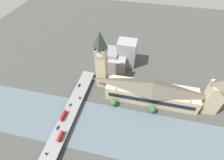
% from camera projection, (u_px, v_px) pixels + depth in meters
% --- Properties ---
extents(ground_plane, '(600.00, 600.00, 0.00)m').
position_uv_depth(ground_plane, '(142.00, 108.00, 197.50)').
color(ground_plane, '#424442').
extents(river_water, '(55.94, 360.00, 0.30)m').
position_uv_depth(river_water, '(138.00, 135.00, 174.07)').
color(river_water, slate).
rests_on(river_water, ground_plane).
extents(parliament_hall, '(24.57, 102.66, 25.89)m').
position_uv_depth(parliament_hall, '(152.00, 92.00, 197.47)').
color(parliament_hall, '#C1B28E').
rests_on(parliament_hall, ground_plane).
extents(clock_tower, '(12.91, 12.91, 75.28)m').
position_uv_depth(clock_tower, '(101.00, 59.00, 195.56)').
color(clock_tower, '#C1B28E').
rests_on(clock_tower, ground_plane).
extents(victoria_tower, '(15.41, 15.41, 49.15)m').
position_uv_depth(victoria_tower, '(215.00, 96.00, 180.62)').
color(victoria_tower, '#C1B28E').
rests_on(victoria_tower, ground_plane).
extents(road_bridge, '(143.88, 15.35, 5.82)m').
position_uv_depth(road_bridge, '(67.00, 118.00, 182.64)').
color(road_bridge, slate).
rests_on(road_bridge, ground_plane).
extents(double_decker_bus_mid, '(11.77, 2.60, 4.89)m').
position_uv_depth(double_decker_bus_mid, '(63.00, 115.00, 180.20)').
color(double_decker_bus_mid, red).
rests_on(double_decker_bus_mid, road_bridge).
extents(double_decker_bus_rear, '(10.24, 2.54, 4.95)m').
position_uv_depth(double_decker_bus_rear, '(60.00, 136.00, 163.93)').
color(double_decker_bus_rear, red).
rests_on(double_decker_bus_rear, road_bridge).
extents(car_northbound_lead, '(4.65, 1.78, 1.50)m').
position_uv_depth(car_northbound_lead, '(58.00, 128.00, 172.30)').
color(car_northbound_lead, navy).
rests_on(car_northbound_lead, road_bridge).
extents(car_northbound_mid, '(3.92, 1.93, 1.41)m').
position_uv_depth(car_northbound_mid, '(80.00, 98.00, 199.16)').
color(car_northbound_mid, slate).
rests_on(car_northbound_mid, road_bridge).
extents(car_northbound_tail, '(4.69, 1.92, 1.45)m').
position_uv_depth(car_northbound_tail, '(79.00, 85.00, 212.91)').
color(car_northbound_tail, black).
rests_on(car_northbound_tail, road_bridge).
extents(car_southbound_lead, '(4.06, 1.88, 1.39)m').
position_uv_depth(car_southbound_lead, '(46.00, 154.00, 154.42)').
color(car_southbound_lead, silver).
rests_on(car_southbound_lead, road_bridge).
extents(car_southbound_mid, '(3.91, 1.82, 1.31)m').
position_uv_depth(car_southbound_mid, '(70.00, 105.00, 192.16)').
color(car_southbound_mid, '#2D5638').
rests_on(car_southbound_mid, road_bridge).
extents(city_block_west, '(25.02, 22.21, 18.99)m').
position_uv_depth(city_block_west, '(118.00, 63.00, 238.27)').
color(city_block_west, '#939399').
rests_on(city_block_west, ground_plane).
extents(city_block_center, '(20.71, 25.05, 36.58)m').
position_uv_depth(city_block_center, '(127.00, 53.00, 239.89)').
color(city_block_center, '#939399').
rests_on(city_block_center, ground_plane).
extents(city_block_east, '(26.28, 21.86, 22.71)m').
position_uv_depth(city_block_east, '(111.00, 57.00, 244.09)').
color(city_block_east, gray).
rests_on(city_block_east, ground_plane).
extents(tree_embankment_near, '(7.83, 7.83, 9.43)m').
position_uv_depth(tree_embankment_near, '(114.00, 102.00, 195.94)').
color(tree_embankment_near, brown).
rests_on(tree_embankment_near, ground_plane).
extents(tree_embankment_mid, '(7.54, 7.54, 9.67)m').
position_uv_depth(tree_embankment_mid, '(152.00, 109.00, 188.98)').
color(tree_embankment_mid, brown).
rests_on(tree_embankment_mid, ground_plane).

